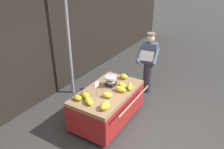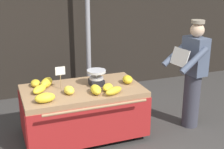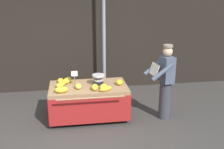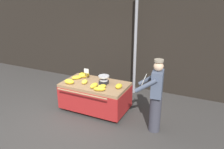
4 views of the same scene
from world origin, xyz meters
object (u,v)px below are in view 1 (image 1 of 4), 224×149
object	(u,v)px
street_pole	(68,38)
banana_bunch_1	(105,106)
banana_cart	(107,99)
banana_bunch_7	(130,86)
vendor_person	(149,63)
banana_bunch_0	(78,98)
banana_bunch_3	(89,101)
banana_bunch_4	(124,76)
banana_bunch_2	(107,95)
weighing_scale	(111,81)
banana_bunch_5	(120,89)
price_sign	(97,86)
banana_bunch_8	(122,85)
banana_bunch_6	(85,95)

from	to	relation	value
street_pole	banana_bunch_1	bearing A→B (deg)	-121.94
banana_cart	banana_bunch_7	size ratio (longest dim) A/B	5.89
banana_cart	vendor_person	world-z (taller)	vendor_person
banana_bunch_0	banana_bunch_7	bearing A→B (deg)	-36.20
banana_bunch_1	banana_bunch_3	xyz separation A→B (m)	(-0.02, 0.37, -0.01)
banana_cart	banana_bunch_4	xyz separation A→B (m)	(0.70, -0.03, 0.27)
banana_cart	banana_bunch_3	bearing A→B (deg)	174.54
banana_bunch_1	banana_bunch_2	xyz separation A→B (m)	(0.36, 0.17, -0.01)
weighing_scale	banana_bunch_7	distance (m)	0.45
banana_bunch_3	weighing_scale	bearing A→B (deg)	-0.05
banana_bunch_4	banana_bunch_5	xyz separation A→B (m)	(-0.58, -0.23, -0.00)
banana_bunch_0	banana_bunch_2	bearing A→B (deg)	-50.04
price_sign	vendor_person	xyz separation A→B (m)	(1.99, -0.35, -0.15)
street_pole	banana_bunch_5	distance (m)	1.98
vendor_person	street_pole	bearing A→B (deg)	122.58
price_sign	banana_bunch_8	distance (m)	0.70
banana_bunch_8	vendor_person	world-z (taller)	vendor_person
price_sign	banana_bunch_5	distance (m)	0.57
banana_cart	banana_bunch_6	world-z (taller)	banana_bunch_6
weighing_scale	banana_bunch_0	size ratio (longest dim) A/B	1.38
weighing_scale	banana_bunch_1	bearing A→B (deg)	-155.63
banana_bunch_0	banana_bunch_8	size ratio (longest dim) A/B	0.88
price_sign	banana_bunch_0	world-z (taller)	price_sign
price_sign	banana_bunch_0	xyz separation A→B (m)	(-0.33, 0.26, -0.20)
banana_bunch_8	banana_bunch_5	bearing A→B (deg)	-164.87
weighing_scale	banana_bunch_6	xyz separation A→B (m)	(-0.71, 0.19, -0.05)
street_pole	banana_bunch_0	xyz separation A→B (m)	(-1.18, -1.18, -0.77)
banana_bunch_2	banana_bunch_5	size ratio (longest dim) A/B	0.75
banana_bunch_0	banana_bunch_4	xyz separation A→B (m)	(1.32, -0.36, 0.01)
banana_bunch_6	banana_bunch_8	bearing A→B (deg)	-29.97
weighing_scale	banana_bunch_6	distance (m)	0.74
price_sign	banana_bunch_4	world-z (taller)	price_sign
price_sign	banana_bunch_7	world-z (taller)	price_sign
banana_bunch_1	vendor_person	xyz separation A→B (m)	(2.28, 0.04, 0.04)
street_pole	banana_cart	size ratio (longest dim) A/B	1.82
vendor_person	banana_cart	bearing A→B (deg)	170.79
price_sign	banana_bunch_3	distance (m)	0.37
banana_bunch_1	banana_bunch_8	xyz separation A→B (m)	(0.91, 0.11, -0.02)
street_pole	banana_bunch_6	bearing A→B (deg)	-129.08
banana_bunch_2	vendor_person	size ratio (longest dim) A/B	0.12
street_pole	banana_bunch_8	distance (m)	1.90
banana_bunch_6	banana_bunch_7	size ratio (longest dim) A/B	1.00
banana_bunch_2	banana_bunch_8	distance (m)	0.55
banana_bunch_0	banana_bunch_3	xyz separation A→B (m)	(0.02, -0.27, 0.00)
banana_bunch_5	vendor_person	size ratio (longest dim) A/B	0.16
banana_bunch_7	banana_bunch_8	world-z (taller)	banana_bunch_7
weighing_scale	banana_bunch_2	bearing A→B (deg)	-156.73
banana_bunch_8	banana_bunch_4	bearing A→B (deg)	24.42
banana_cart	banana_bunch_7	bearing A→B (deg)	-47.88
weighing_scale	vendor_person	xyz separation A→B (m)	(1.46, -0.33, -0.02)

